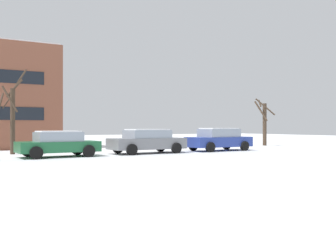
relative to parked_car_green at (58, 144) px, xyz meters
name	(u,v)px	position (x,y,z in m)	size (l,w,h in m)	color
ground_plane	(5,179)	(-3.49, -7.84, -0.71)	(120.00, 120.00, 0.00)	white
parked_car_green	(58,144)	(0.00, 0.00, 0.00)	(4.22, 2.23, 1.38)	#1E6038
parked_car_gray	(147,141)	(5.33, 0.19, 0.04)	(4.65, 2.24, 1.46)	slate
parked_car_blue	(219,139)	(10.65, 0.17, 0.06)	(4.52, 2.21, 1.52)	#283D93
tree_far_mid	(12,115)	(-1.86, 3.35, 1.59)	(1.72, 1.52, 5.03)	#423326
tree_far_left	(264,121)	(18.32, 4.02, 1.35)	(1.33, 1.80, 4.00)	#423326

